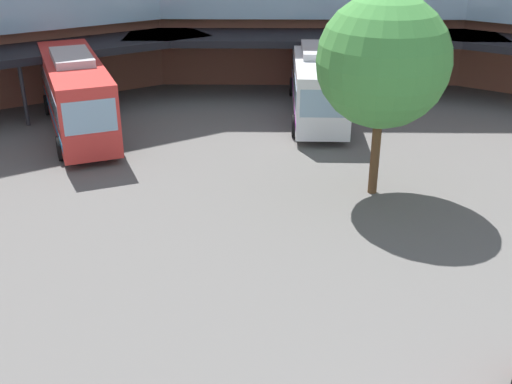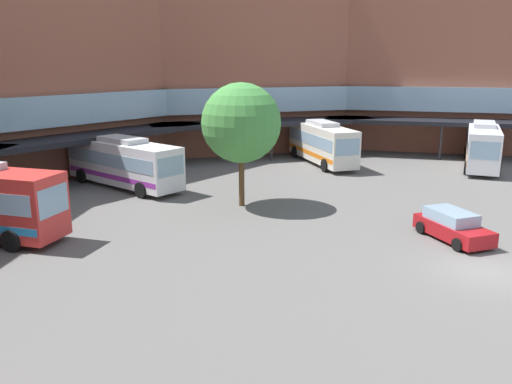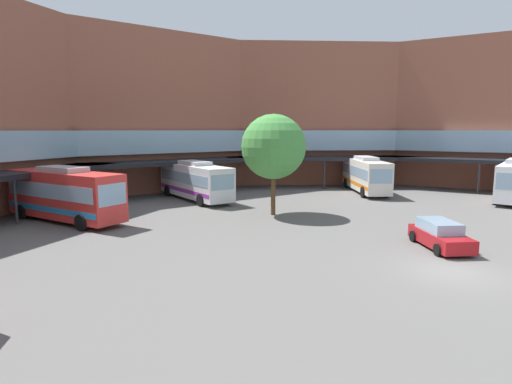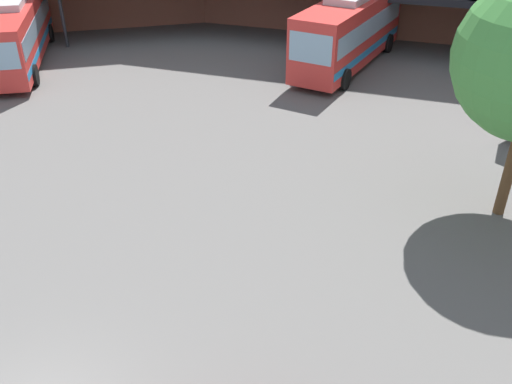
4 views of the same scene
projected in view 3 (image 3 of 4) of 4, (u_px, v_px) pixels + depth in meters
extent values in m
plane|color=#605E5B|center=(451.00, 272.00, 19.80)|extent=(119.18, 119.18, 0.00)
cube|color=#93543F|center=(485.00, 114.00, 48.28)|extent=(8.91, 22.44, 16.81)
cube|color=#8CADC6|center=(483.00, 141.00, 48.21)|extent=(8.86, 20.31, 2.35)
cube|color=black|center=(480.00, 161.00, 44.72)|extent=(6.93, 22.17, 0.40)
cylinder|color=#2D2D33|center=(478.00, 178.00, 43.59)|extent=(0.20, 0.20, 3.36)
cube|color=#93543F|center=(314.00, 115.00, 52.74)|extent=(18.78, 20.46, 16.81)
cube|color=#8CADC6|center=(315.00, 140.00, 52.59)|extent=(17.54, 18.96, 2.35)
cube|color=black|center=(322.00, 158.00, 48.54)|extent=(17.27, 19.16, 0.40)
cylinder|color=#2D2D33|center=(324.00, 174.00, 47.20)|extent=(0.20, 0.20, 3.36)
cube|color=#93543F|center=(155.00, 113.00, 46.25)|extent=(22.64, 11.93, 16.81)
cube|color=#8CADC6|center=(158.00, 141.00, 46.21)|extent=(20.61, 11.54, 2.35)
cube|color=black|center=(176.00, 162.00, 42.99)|extent=(22.07, 10.01, 0.40)
cylinder|color=#2D2D33|center=(183.00, 180.00, 41.95)|extent=(0.20, 0.20, 3.36)
cylinder|color=#2D2D33|center=(16.00, 201.00, 29.53)|extent=(0.20, 0.20, 3.36)
cube|color=silver|center=(365.00, 175.00, 44.72)|extent=(9.61, 8.45, 3.12)
cube|color=#8CADC6|center=(366.00, 171.00, 44.66)|extent=(9.15, 8.09, 1.00)
cube|color=orange|center=(365.00, 183.00, 44.85)|extent=(9.46, 8.33, 0.37)
cube|color=#8CADC6|center=(381.00, 176.00, 39.55)|extent=(1.43, 1.72, 1.37)
cube|color=#B2B2B7|center=(366.00, 158.00, 44.46)|extent=(3.97, 3.67, 0.36)
cylinder|color=black|center=(387.00, 192.00, 41.44)|extent=(1.04, 0.93, 1.10)
cylinder|color=black|center=(363.00, 192.00, 41.38)|extent=(1.04, 0.93, 1.10)
cylinder|color=black|center=(367.00, 183.00, 48.46)|extent=(1.04, 0.93, 1.10)
cylinder|color=black|center=(346.00, 183.00, 48.39)|extent=(1.04, 0.93, 1.10)
cube|color=red|center=(64.00, 194.00, 30.44)|extent=(3.57, 10.63, 3.30)
cube|color=#8CADC6|center=(64.00, 189.00, 30.38)|extent=(3.56, 10.01, 1.06)
cube|color=#267FBF|center=(65.00, 207.00, 30.58)|extent=(3.58, 10.42, 0.40)
cube|color=#8CADC6|center=(112.00, 195.00, 27.69)|extent=(2.24, 0.34, 1.45)
cube|color=#B2B2B7|center=(63.00, 169.00, 30.17)|extent=(2.15, 3.91, 0.36)
cylinder|color=black|center=(113.00, 216.00, 29.87)|extent=(0.41, 1.12, 1.10)
cylinder|color=black|center=(81.00, 223.00, 27.73)|extent=(0.41, 1.12, 1.10)
cylinder|color=black|center=(53.00, 207.00, 33.57)|extent=(0.41, 1.12, 1.10)
cylinder|color=black|center=(21.00, 212.00, 31.43)|extent=(0.41, 1.12, 1.10)
cube|color=white|center=(195.00, 180.00, 40.03)|extent=(5.62, 10.80, 2.99)
cube|color=#8CADC6|center=(195.00, 177.00, 39.97)|extent=(5.48, 10.21, 0.96)
cube|color=purple|center=(195.00, 189.00, 40.15)|extent=(5.58, 10.60, 0.36)
cube|color=#8CADC6|center=(223.00, 182.00, 35.75)|extent=(2.20, 0.80, 1.32)
cube|color=#B2B2B7|center=(195.00, 163.00, 39.78)|extent=(2.86, 4.15, 0.36)
cylinder|color=black|center=(226.00, 198.00, 38.05)|extent=(0.62, 1.14, 1.10)
cylinder|color=black|center=(201.00, 200.00, 36.59)|extent=(0.62, 1.14, 1.10)
cylinder|color=black|center=(191.00, 189.00, 43.84)|extent=(0.62, 1.14, 1.10)
cylinder|color=black|center=(168.00, 191.00, 42.38)|extent=(0.62, 1.14, 1.10)
cube|color=#8CADC6|center=(511.00, 182.00, 35.10)|extent=(0.17, 2.15, 1.41)
cylinder|color=black|center=(495.00, 199.00, 37.50)|extent=(1.11, 0.33, 1.10)
cylinder|color=black|center=(505.00, 189.00, 43.75)|extent=(1.11, 0.33, 1.10)
cube|color=#A51419|center=(440.00, 238.00, 23.70)|extent=(4.47, 4.29, 0.75)
cube|color=#8CADC6|center=(439.00, 226.00, 23.85)|extent=(3.02, 2.95, 0.60)
cylinder|color=black|center=(470.00, 249.00, 22.37)|extent=(0.64, 0.61, 0.66)
cylinder|color=black|center=(438.00, 250.00, 22.23)|extent=(0.64, 0.61, 0.66)
cylinder|color=black|center=(442.00, 236.00, 25.24)|extent=(0.64, 0.61, 0.66)
cylinder|color=black|center=(413.00, 236.00, 25.09)|extent=(0.64, 0.61, 0.66)
cylinder|color=brown|center=(273.00, 190.00, 32.80)|extent=(0.36, 0.36, 3.96)
sphere|color=#479342|center=(273.00, 147.00, 32.31)|extent=(5.00, 5.00, 5.00)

